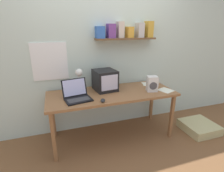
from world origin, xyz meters
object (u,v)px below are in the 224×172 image
Objects in this scene: computer_mouse at (103,100)px; space_heater at (152,84)px; laptop at (77,94)px; crt_monitor at (105,80)px; desk_lamp at (79,76)px; corner_desk at (112,96)px; loose_paper_near_laptop at (148,84)px; loose_paper_near_monitor at (166,90)px; juice_glass at (157,83)px; floor_cushion at (199,127)px.

space_heater is at bearing 10.37° from computer_mouse.
crt_monitor is at bearing 15.12° from laptop.
space_heater is 1.93× the size of computer_mouse.
laptop is (-0.45, -0.21, -0.09)m from crt_monitor.
computer_mouse is (0.23, -0.42, -0.23)m from desk_lamp.
loose_paper_near_laptop is (0.69, 0.19, 0.06)m from corner_desk.
desk_lamp is 1.16m from loose_paper_near_laptop.
computer_mouse reaches higher than corner_desk.
crt_monitor is at bearing 70.05° from computer_mouse.
corner_desk is 8.12× the size of loose_paper_near_laptop.
laptop is at bearing -118.88° from desk_lamp.
space_heater is at bearing 169.15° from loose_paper_near_monitor.
crt_monitor is 1.65× the size of space_heater.
desk_lamp reaches higher than space_heater.
desk_lamp is (-0.44, 0.15, 0.30)m from corner_desk.
loose_paper_near_laptop is at bearing 15.05° from corner_desk.
juice_glass is (1.29, 0.14, -0.01)m from laptop.
juice_glass is at bearing 4.78° from corner_desk.
space_heater is 0.25m from loose_paper_near_monitor.
crt_monitor is 0.97× the size of laptop.
desk_lamp is at bearing 165.60° from loose_paper_near_monitor.
loose_paper_near_monitor is 0.92m from floor_cushion.
computer_mouse is (-0.79, -0.14, -0.10)m from space_heater.
laptop reaches higher than space_heater.
laptop is at bearing 172.81° from floor_cushion.
desk_lamp is at bearing 161.13° from corner_desk.
corner_desk is 4.82× the size of laptop.
computer_mouse is at bearing -156.07° from space_heater.
floor_cushion is at bearing -13.69° from loose_paper_near_monitor.
crt_monitor is 1.05× the size of desk_lamp.
loose_paper_near_monitor is (1.01, 0.10, -0.01)m from computer_mouse.
juice_glass is 0.15m from loose_paper_near_laptop.
computer_mouse is (-0.21, -0.27, 0.07)m from corner_desk.
laptop is 1.31m from loose_paper_near_monitor.
corner_desk is 8.15× the size of space_heater.
space_heater reaches higher than floor_cushion.
loose_paper_near_laptop is 0.87× the size of loose_paper_near_monitor.
crt_monitor is 0.46m from computer_mouse.
space_heater is at bearing -12.19° from corner_desk.
laptop reaches higher than corner_desk.
loose_paper_near_monitor reaches higher than corner_desk.
juice_glass is at bearing -4.23° from laptop.
laptop is at bearing 147.02° from computer_mouse.
loose_paper_near_monitor is (0.10, -0.35, 0.00)m from loose_paper_near_laptop.
corner_desk is 16.36× the size of juice_glass.
floor_cushion is at bearing -25.35° from desk_lamp.
crt_monitor reaches higher than computer_mouse.
desk_lamp is at bearing 118.70° from computer_mouse.
juice_glass is (0.84, -0.08, -0.10)m from crt_monitor.
desk_lamp is at bearing 178.43° from space_heater.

